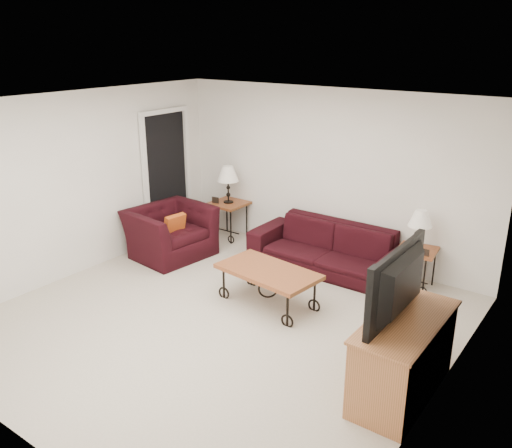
# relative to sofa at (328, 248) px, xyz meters

# --- Properties ---
(ground) EXTENTS (5.00, 5.00, 0.00)m
(ground) POSITION_rel_sofa_xyz_m (-0.31, -2.02, -0.33)
(ground) COLOR beige
(ground) RESTS_ON ground
(wall_back) EXTENTS (5.00, 0.02, 2.50)m
(wall_back) POSITION_rel_sofa_xyz_m (-0.31, 0.48, 0.92)
(wall_back) COLOR silver
(wall_back) RESTS_ON ground
(wall_front) EXTENTS (5.00, 0.02, 2.50)m
(wall_front) POSITION_rel_sofa_xyz_m (-0.31, -4.52, 0.92)
(wall_front) COLOR silver
(wall_front) RESTS_ON ground
(wall_left) EXTENTS (0.02, 5.00, 2.50)m
(wall_left) POSITION_rel_sofa_xyz_m (-2.81, -2.02, 0.92)
(wall_left) COLOR silver
(wall_left) RESTS_ON ground
(wall_right) EXTENTS (0.02, 5.00, 2.50)m
(wall_right) POSITION_rel_sofa_xyz_m (2.19, -2.02, 0.92)
(wall_right) COLOR silver
(wall_right) RESTS_ON ground
(ceiling) EXTENTS (5.00, 5.00, 0.00)m
(ceiling) POSITION_rel_sofa_xyz_m (-0.31, -2.02, 2.17)
(ceiling) COLOR white
(ceiling) RESTS_ON wall_back
(doorway) EXTENTS (0.08, 0.94, 2.04)m
(doorway) POSITION_rel_sofa_xyz_m (-2.78, -0.37, 0.69)
(doorway) COLOR black
(doorway) RESTS_ON ground
(sofa) EXTENTS (2.26, 0.88, 0.66)m
(sofa) POSITION_rel_sofa_xyz_m (0.00, 0.00, 0.00)
(sofa) COLOR black
(sofa) RESTS_ON ground
(side_table_left) EXTENTS (0.56, 0.56, 0.60)m
(side_table_left) POSITION_rel_sofa_xyz_m (-1.96, 0.18, -0.03)
(side_table_left) COLOR #984626
(side_table_left) RESTS_ON ground
(side_table_right) EXTENTS (0.55, 0.55, 0.54)m
(side_table_right) POSITION_rel_sofa_xyz_m (1.21, 0.18, -0.06)
(side_table_right) COLOR #984626
(side_table_right) RESTS_ON ground
(lamp_left) EXTENTS (0.35, 0.35, 0.60)m
(lamp_left) POSITION_rel_sofa_xyz_m (-1.96, 0.18, 0.57)
(lamp_left) COLOR black
(lamp_left) RESTS_ON side_table_left
(lamp_right) EXTENTS (0.34, 0.34, 0.54)m
(lamp_right) POSITION_rel_sofa_xyz_m (1.21, 0.18, 0.47)
(lamp_right) COLOR black
(lamp_right) RESTS_ON side_table_right
(photo_frame_left) EXTENTS (0.12, 0.04, 0.10)m
(photo_frame_left) POSITION_rel_sofa_xyz_m (-2.11, 0.03, 0.32)
(photo_frame_left) COLOR black
(photo_frame_left) RESTS_ON side_table_left
(photo_frame_right) EXTENTS (0.11, 0.02, 0.09)m
(photo_frame_right) POSITION_rel_sofa_xyz_m (1.36, 0.03, 0.25)
(photo_frame_right) COLOR black
(photo_frame_right) RESTS_ON side_table_right
(coffee_table) EXTENTS (1.32, 0.82, 0.47)m
(coffee_table) POSITION_rel_sofa_xyz_m (-0.09, -1.37, -0.10)
(coffee_table) COLOR #984626
(coffee_table) RESTS_ON ground
(armchair) EXTENTS (1.13, 1.26, 0.75)m
(armchair) POSITION_rel_sofa_xyz_m (-2.19, -0.94, 0.04)
(armchair) COLOR black
(armchair) RESTS_ON ground
(throw_pillow) EXTENTS (0.13, 0.35, 0.34)m
(throw_pillow) POSITION_rel_sofa_xyz_m (-2.04, -0.99, 0.19)
(throw_pillow) COLOR #BE6318
(throw_pillow) RESTS_ON armchair
(tv_stand) EXTENTS (0.54, 1.29, 0.77)m
(tv_stand) POSITION_rel_sofa_xyz_m (1.92, -2.09, 0.06)
(tv_stand) COLOR #B56C43
(tv_stand) RESTS_ON ground
(television) EXTENTS (0.15, 1.15, 0.66)m
(television) POSITION_rel_sofa_xyz_m (1.90, -2.09, 0.78)
(television) COLOR black
(television) RESTS_ON tv_stand
(backpack) EXTENTS (0.42, 0.37, 0.46)m
(backpack) POSITION_rel_sofa_xyz_m (0.83, -0.22, -0.10)
(backpack) COLOR black
(backpack) RESTS_ON ground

